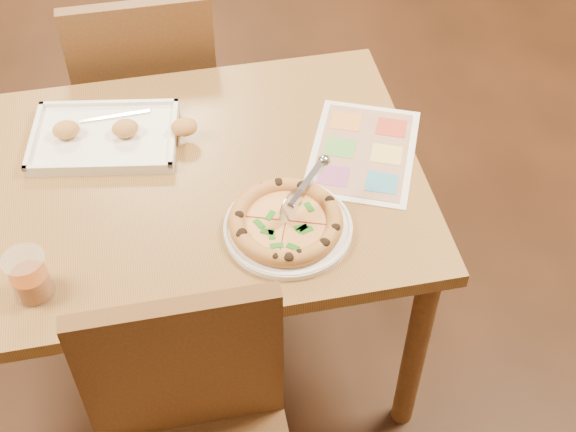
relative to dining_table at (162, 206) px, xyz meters
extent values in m
plane|color=#331A0E|center=(0.00, 0.00, -0.63)|extent=(7.00, 7.00, 0.00)
cube|color=olive|center=(0.00, 0.00, 0.07)|extent=(1.30, 0.85, 0.04)
cylinder|color=brown|center=(0.59, -0.36, -0.29)|extent=(0.06, 0.06, 0.68)
cylinder|color=brown|center=(0.59, 0.36, -0.29)|extent=(0.06, 0.06, 0.68)
cube|color=brown|center=(0.00, -0.51, 0.04)|extent=(0.42, 0.04, 0.45)
cube|color=brown|center=(0.00, 0.70, -0.18)|extent=(0.42, 0.42, 0.04)
cube|color=brown|center=(0.00, 0.51, 0.04)|extent=(0.42, 0.04, 0.45)
cylinder|color=white|center=(0.28, -0.22, 0.09)|extent=(0.39, 0.39, 0.02)
cylinder|color=#C88744|center=(0.28, -0.21, 0.11)|extent=(0.25, 0.25, 0.01)
cylinder|color=#E3C47B|center=(0.28, -0.21, 0.12)|extent=(0.22, 0.22, 0.01)
torus|color=#C88744|center=(0.28, -0.21, 0.12)|extent=(0.27, 0.27, 0.04)
cylinder|color=silver|center=(0.29, -0.21, 0.16)|extent=(0.07, 0.06, 0.09)
cube|color=silver|center=(0.34, -0.17, 0.18)|extent=(0.11, 0.10, 0.06)
cube|color=white|center=(-0.12, 0.18, 0.10)|extent=(0.40, 0.31, 0.02)
cube|color=silver|center=(-0.12, 0.18, 0.11)|extent=(0.18, 0.02, 0.00)
ellipsoid|color=#D38D4B|center=(-0.21, 0.19, 0.13)|extent=(0.07, 0.06, 0.04)
ellipsoid|color=#D38D4B|center=(-0.06, 0.17, 0.13)|extent=(0.07, 0.06, 0.04)
ellipsoid|color=#D38D4B|center=(0.08, 0.14, 0.13)|extent=(0.07, 0.06, 0.04)
cylinder|color=#7C3309|center=(-0.29, -0.28, 0.12)|extent=(0.08, 0.08, 0.06)
cylinder|color=white|center=(-0.29, -0.28, 0.14)|extent=(0.09, 0.09, 0.11)
cube|color=white|center=(0.52, 0.01, 0.09)|extent=(0.38, 0.43, 0.00)
camera|label=1|loc=(0.04, -1.41, 1.49)|focal=50.00mm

